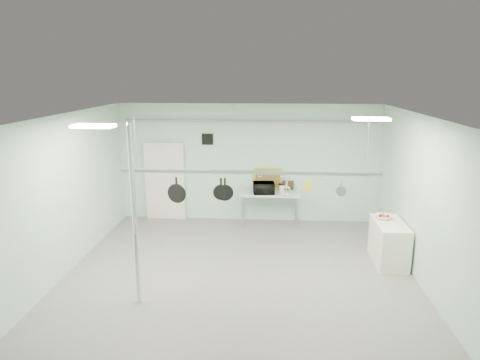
# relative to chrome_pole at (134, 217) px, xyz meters

# --- Properties ---
(floor) EXTENTS (8.00, 8.00, 0.00)m
(floor) POSITION_rel_chrome_pole_xyz_m (1.70, 0.60, -1.60)
(floor) COLOR gray
(floor) RESTS_ON ground
(ceiling) EXTENTS (7.00, 8.00, 0.02)m
(ceiling) POSITION_rel_chrome_pole_xyz_m (1.70, 0.60, 1.59)
(ceiling) COLOR silver
(ceiling) RESTS_ON back_wall
(back_wall) EXTENTS (7.00, 0.02, 3.20)m
(back_wall) POSITION_rel_chrome_pole_xyz_m (1.70, 4.59, 0.00)
(back_wall) COLOR #B3D7C2
(back_wall) RESTS_ON floor
(right_wall) EXTENTS (0.02, 8.00, 3.20)m
(right_wall) POSITION_rel_chrome_pole_xyz_m (5.19, 0.60, 0.00)
(right_wall) COLOR #B3D7C2
(right_wall) RESTS_ON floor
(door) EXTENTS (1.10, 0.10, 2.20)m
(door) POSITION_rel_chrome_pole_xyz_m (-0.60, 4.54, -0.55)
(door) COLOR silver
(door) RESTS_ON floor
(wall_vent) EXTENTS (0.30, 0.04, 0.30)m
(wall_vent) POSITION_rel_chrome_pole_xyz_m (0.60, 4.57, 0.65)
(wall_vent) COLOR black
(wall_vent) RESTS_ON back_wall
(conduit_pipe) EXTENTS (6.60, 0.07, 0.07)m
(conduit_pipe) POSITION_rel_chrome_pole_xyz_m (1.70, 4.50, 1.15)
(conduit_pipe) COLOR gray
(conduit_pipe) RESTS_ON back_wall
(chrome_pole) EXTENTS (0.08, 0.08, 3.20)m
(chrome_pole) POSITION_rel_chrome_pole_xyz_m (0.00, 0.00, 0.00)
(chrome_pole) COLOR silver
(chrome_pole) RESTS_ON floor
(prep_table) EXTENTS (1.60, 0.70, 0.91)m
(prep_table) POSITION_rel_chrome_pole_xyz_m (2.30, 4.20, -0.77)
(prep_table) COLOR #B2D2C0
(prep_table) RESTS_ON floor
(side_cabinet) EXTENTS (0.60, 1.20, 0.90)m
(side_cabinet) POSITION_rel_chrome_pole_xyz_m (4.85, 2.00, -1.15)
(side_cabinet) COLOR white
(side_cabinet) RESTS_ON floor
(pot_rack) EXTENTS (4.80, 0.06, 1.00)m
(pot_rack) POSITION_rel_chrome_pole_xyz_m (1.90, 0.90, 0.63)
(pot_rack) COLOR #B7B7BC
(pot_rack) RESTS_ON ceiling
(light_panel_left) EXTENTS (0.65, 0.30, 0.05)m
(light_panel_left) POSITION_rel_chrome_pole_xyz_m (-0.50, -0.20, 1.56)
(light_panel_left) COLOR white
(light_panel_left) RESTS_ON ceiling
(light_panel_right) EXTENTS (0.65, 0.30, 0.05)m
(light_panel_right) POSITION_rel_chrome_pole_xyz_m (4.10, 1.20, 1.56)
(light_panel_right) COLOR white
(light_panel_right) RESTS_ON ceiling
(microwave) EXTENTS (0.58, 0.43, 0.30)m
(microwave) POSITION_rel_chrome_pole_xyz_m (2.14, 4.07, -0.54)
(microwave) COLOR black
(microwave) RESTS_ON prep_table
(coffee_canister) EXTENTS (0.21, 0.21, 0.21)m
(coffee_canister) POSITION_rel_chrome_pole_xyz_m (2.60, 4.21, -0.59)
(coffee_canister) COLOR white
(coffee_canister) RESTS_ON prep_table
(painting_large) EXTENTS (0.78, 0.15, 0.58)m
(painting_large) POSITION_rel_chrome_pole_xyz_m (2.24, 4.50, -0.41)
(painting_large) COLOR gold
(painting_large) RESTS_ON prep_table
(painting_small) EXTENTS (0.30, 0.08, 0.25)m
(painting_small) POSITION_rel_chrome_pole_xyz_m (2.79, 4.50, -0.57)
(painting_small) COLOR #2F2110
(painting_small) RESTS_ON prep_table
(fruit_bowl) EXTENTS (0.40, 0.40, 0.09)m
(fruit_bowl) POSITION_rel_chrome_pole_xyz_m (4.77, 2.24, -0.66)
(fruit_bowl) COLOR white
(fruit_bowl) RESTS_ON side_cabinet
(skillet_left) EXTENTS (0.38, 0.14, 0.49)m
(skillet_left) POSITION_rel_chrome_pole_xyz_m (0.54, 0.90, 0.24)
(skillet_left) COLOR black
(skillet_left) RESTS_ON pot_rack
(skillet_mid) EXTENTS (0.30, 0.08, 0.41)m
(skillet_mid) POSITION_rel_chrome_pole_xyz_m (1.38, 0.90, 0.28)
(skillet_mid) COLOR black
(skillet_mid) RESTS_ON pot_rack
(skillet_right) EXTENTS (0.32, 0.12, 0.42)m
(skillet_right) POSITION_rel_chrome_pole_xyz_m (1.45, 0.90, 0.27)
(skillet_right) COLOR black
(skillet_right) RESTS_ON pot_rack
(whisk) EXTENTS (0.19, 0.19, 0.30)m
(whisk) POSITION_rel_chrome_pole_xyz_m (2.59, 0.90, 0.33)
(whisk) COLOR silver
(whisk) RESTS_ON pot_rack
(grater) EXTENTS (0.10, 0.02, 0.25)m
(grater) POSITION_rel_chrome_pole_xyz_m (2.98, 0.90, 0.36)
(grater) COLOR gold
(grater) RESTS_ON pot_rack
(saucepan) EXTENTS (0.19, 0.12, 0.32)m
(saucepan) POSITION_rel_chrome_pole_xyz_m (3.59, 0.90, 0.33)
(saucepan) COLOR #A8A8AD
(saucepan) RESTS_ON pot_rack
(fruit_cluster) EXTENTS (0.24, 0.24, 0.09)m
(fruit_cluster) POSITION_rel_chrome_pole_xyz_m (4.77, 2.24, -0.62)
(fruit_cluster) COLOR maroon
(fruit_cluster) RESTS_ON fruit_bowl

